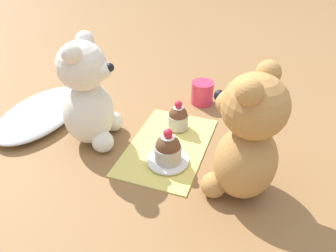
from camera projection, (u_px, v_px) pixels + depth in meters
name	position (u px, v px, depth m)	size (l,w,h in m)	color
ground_plane	(168.00, 146.00, 0.74)	(4.00, 4.00, 0.00)	olive
knitted_placemat	(168.00, 145.00, 0.74)	(0.27, 0.17, 0.01)	#E0D166
tulle_cloth	(41.00, 113.00, 0.82)	(0.28, 0.16, 0.04)	white
teddy_bear_cream	(88.00, 97.00, 0.70)	(0.14, 0.14, 0.24)	silver
teddy_bear_tan	(247.00, 139.00, 0.56)	(0.15, 0.14, 0.25)	#B78447
cupcake_near_cream_bear	(177.00, 117.00, 0.78)	(0.05, 0.05, 0.07)	#B2ADA3
saucer_plate	(168.00, 160.00, 0.69)	(0.09, 0.09, 0.01)	silver
cupcake_near_tan_bear	(168.00, 149.00, 0.67)	(0.06, 0.06, 0.08)	#B2ADA3
juice_glass	(202.00, 93.00, 0.88)	(0.06, 0.06, 0.06)	#DB3356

